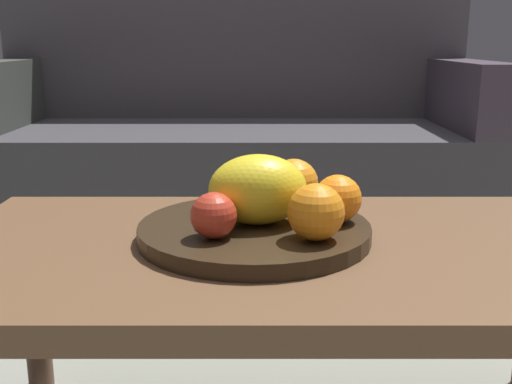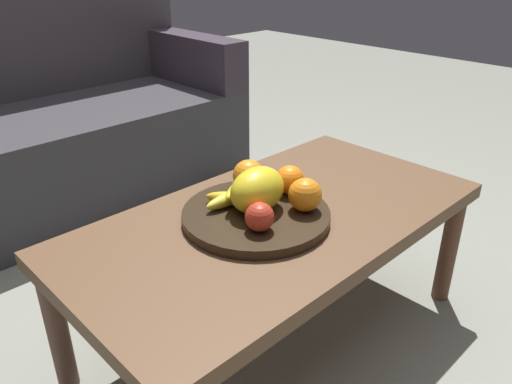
# 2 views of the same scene
# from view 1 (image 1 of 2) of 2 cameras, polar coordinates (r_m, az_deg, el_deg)

# --- Properties ---
(coffee_table) EXTENTS (1.07, 0.56, 0.39)m
(coffee_table) POSITION_cam_1_polar(r_m,az_deg,el_deg) (0.95, 3.49, -7.26)
(coffee_table) COLOR brown
(coffee_table) RESTS_ON ground_plane
(couch) EXTENTS (1.70, 0.70, 0.90)m
(couch) POSITION_cam_1_polar(r_m,az_deg,el_deg) (2.18, -1.92, 3.86)
(couch) COLOR #37363A
(couch) RESTS_ON ground_plane
(fruit_bowl) EXTENTS (0.36, 0.36, 0.03)m
(fruit_bowl) POSITION_cam_1_polar(r_m,az_deg,el_deg) (0.95, 0.00, -3.67)
(fruit_bowl) COLOR #2F2214
(fruit_bowl) RESTS_ON coffee_table
(melon_large_front) EXTENTS (0.16, 0.12, 0.11)m
(melon_large_front) POSITION_cam_1_polar(r_m,az_deg,el_deg) (0.93, 0.33, 0.24)
(melon_large_front) COLOR yellow
(melon_large_front) RESTS_ON fruit_bowl
(orange_front) EXTENTS (0.08, 0.08, 0.08)m
(orange_front) POSITION_cam_1_polar(r_m,az_deg,el_deg) (1.03, 3.69, 0.80)
(orange_front) COLOR orange
(orange_front) RESTS_ON fruit_bowl
(orange_left) EXTENTS (0.07, 0.07, 0.07)m
(orange_left) POSITION_cam_1_polar(r_m,az_deg,el_deg) (0.95, 7.75, -0.62)
(orange_left) COLOR orange
(orange_left) RESTS_ON fruit_bowl
(orange_right) EXTENTS (0.08, 0.08, 0.08)m
(orange_right) POSITION_cam_1_polar(r_m,az_deg,el_deg) (0.86, 5.75, -1.87)
(orange_right) COLOR orange
(orange_right) RESTS_ON fruit_bowl
(apple_front) EXTENTS (0.07, 0.07, 0.07)m
(apple_front) POSITION_cam_1_polar(r_m,az_deg,el_deg) (0.87, -3.79, -2.19)
(apple_front) COLOR red
(apple_front) RESTS_ON fruit_bowl
(banana_bunch) EXTENTS (0.17, 0.14, 0.06)m
(banana_bunch) POSITION_cam_1_polar(r_m,az_deg,el_deg) (1.00, -0.66, -0.50)
(banana_bunch) COLOR gold
(banana_bunch) RESTS_ON fruit_bowl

